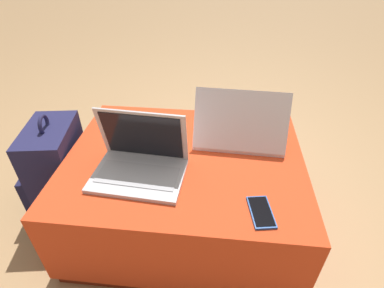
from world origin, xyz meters
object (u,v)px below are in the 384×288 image
(laptop_far, at_px, (239,131))
(backpack, at_px, (57,170))
(laptop_near, at_px, (140,161))
(cell_phone, at_px, (261,212))

(laptop_far, xyz_separation_m, backpack, (-0.84, -0.09, -0.23))
(laptop_near, distance_m, laptop_far, 0.45)
(cell_phone, distance_m, backpack, 0.98)
(laptop_near, relative_size, backpack, 0.68)
(cell_phone, bearing_deg, laptop_far, -90.42)
(laptop_far, relative_size, backpack, 0.75)
(laptop_near, distance_m, cell_phone, 0.47)
(laptop_near, relative_size, laptop_far, 0.91)
(laptop_far, xyz_separation_m, cell_phone, (0.07, -0.41, -0.05))
(laptop_near, height_order, laptop_far, same)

